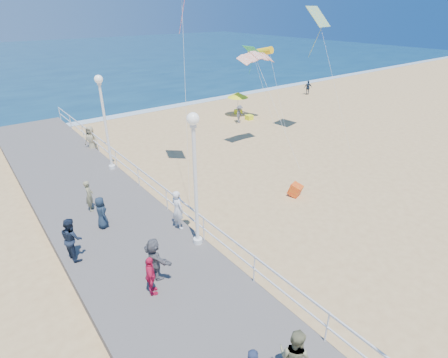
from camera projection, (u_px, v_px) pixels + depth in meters
ground at (289, 209)px, 17.06m from camera, size 160.00×160.00×0.00m
ocean at (24, 61)px, 63.28m from camera, size 160.00×90.00×0.05m
surf_line at (122, 115)px, 31.63m from camera, size 160.00×1.20×0.04m
boardwalk at (150, 268)px, 12.88m from camera, size 5.00×44.00×0.40m
railing at (204, 222)px, 13.75m from camera, size 0.05×42.00×0.55m
lamp_post_mid at (195, 169)px, 12.52m from camera, size 0.44×0.44×5.32m
lamp_post_far at (104, 114)px, 18.92m from camera, size 0.44×0.44×5.32m
woman_holding_toddler at (178, 210)px, 14.55m from camera, size 0.50×0.69×1.76m
toddler_held at (178, 200)px, 14.59m from camera, size 0.31×0.37×0.71m
spectator_1 at (294, 357)px, 8.46m from camera, size 0.84×0.97×1.71m
spectator_3 at (151, 276)px, 11.19m from camera, size 0.64×0.91×1.44m
spectator_4 at (101, 213)px, 14.67m from camera, size 0.45×0.70×1.42m
spectator_5 at (154, 259)px, 11.87m from camera, size 0.68×1.51×1.57m
spectator_6 at (89, 196)px, 15.90m from camera, size 0.53×0.63×1.49m
spectator_7 at (72, 239)px, 12.79m from camera, size 0.73×0.89×1.69m
beach_walker_a at (240, 114)px, 29.42m from camera, size 1.11×0.95×1.49m
beach_walker_b at (308, 88)px, 38.91m from camera, size 0.98×0.73×1.54m
beach_walker_c at (91, 140)px, 23.19m from camera, size 1.02×1.08×1.86m
box_kite at (295, 191)px, 18.09m from camera, size 0.75×0.85×0.74m
beach_umbrella at (238, 95)px, 30.71m from camera, size 1.90×1.90×2.14m
beach_chair_left at (249, 117)px, 30.47m from camera, size 0.55×0.55×0.40m
beach_chair_right at (238, 112)px, 32.10m from camera, size 0.55×0.55×0.40m
kite_parafoil at (257, 55)px, 21.58m from camera, size 2.56×0.94×0.65m
kite_windsock at (264, 51)px, 27.68m from camera, size 0.98×2.51×1.04m
kite_diamond_multi at (318, 16)px, 23.24m from camera, size 1.93×1.53×1.26m
kite_diamond_green at (252, 50)px, 27.36m from camera, size 1.16×1.31×0.66m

